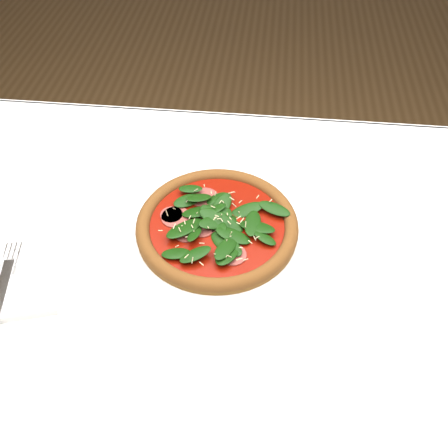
# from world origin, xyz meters

# --- Properties ---
(ground) EXTENTS (6.00, 6.00, 0.00)m
(ground) POSITION_xyz_m (0.00, 0.00, 0.00)
(ground) COLOR brown
(ground) RESTS_ON ground
(dining_table) EXTENTS (1.21, 0.81, 0.75)m
(dining_table) POSITION_xyz_m (0.00, 0.00, 0.65)
(dining_table) COLOR white
(dining_table) RESTS_ON ground
(plate) EXTENTS (0.32, 0.32, 0.01)m
(plate) POSITION_xyz_m (-0.03, 0.05, 0.76)
(plate) COLOR white
(plate) RESTS_ON dining_table
(pizza) EXTENTS (0.33, 0.33, 0.04)m
(pizza) POSITION_xyz_m (-0.03, 0.05, 0.78)
(pizza) COLOR olive
(pizza) RESTS_ON plate
(napkin) EXTENTS (0.18, 0.12, 0.01)m
(napkin) POSITION_xyz_m (-0.34, -0.13, 0.76)
(napkin) COLOR white
(napkin) RESTS_ON dining_table
(fork) EXTENTS (0.05, 0.18, 0.00)m
(fork) POSITION_xyz_m (-0.35, -0.10, 0.77)
(fork) COLOR silver
(fork) RESTS_ON napkin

